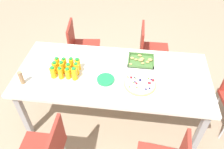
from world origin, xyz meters
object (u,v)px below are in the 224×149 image
chair_far_left (80,45)px  juice_bottle_5 (62,68)px  juice_bottle_2 (68,74)px  napkin_stack (111,56)px  juice_bottle_6 (69,69)px  juice_bottle_9 (64,63)px  juice_bottle_8 (58,63)px  snack_tray (141,61)px  juice_bottle_7 (77,69)px  party_table (113,77)px  juice_bottle_4 (55,67)px  chair_far_right (150,48)px  fruit_pizza (140,84)px  cardboard_tube (21,78)px  juice_bottle_10 (72,64)px  juice_bottle_1 (61,73)px  juice_bottle_11 (78,64)px  plate_stack (106,80)px  juice_bottle_0 (53,72)px  juice_bottle_3 (74,74)px

chair_far_left → juice_bottle_5: 0.88m
juice_bottle_2 → napkin_stack: juice_bottle_2 is taller
juice_bottle_6 → juice_bottle_9: (-0.07, 0.08, -0.00)m
juice_bottle_8 → juice_bottle_9: bearing=0.7°
juice_bottle_8 → snack_tray: (0.90, 0.21, -0.05)m
juice_bottle_7 → party_table: bearing=8.7°
party_table → juice_bottle_4: (-0.61, -0.06, 0.13)m
chair_far_right → fruit_pizza: 0.99m
cardboard_tube → juice_bottle_10: bearing=32.7°
cardboard_tube → juice_bottle_1: bearing=18.7°
juice_bottle_5 → juice_bottle_11: bearing=27.1°
juice_bottle_9 → juice_bottle_11: juice_bottle_11 is taller
party_table → cardboard_tube: bearing=-163.6°
party_table → juice_bottle_1: size_ratio=14.57×
chair_far_right → juice_bottle_4: size_ratio=5.91×
chair_far_right → cardboard_tube: (-1.31, -1.08, 0.31)m
chair_far_left → plate_stack: (0.50, -0.89, 0.25)m
party_table → juice_bottle_8: 0.62m
juice_bottle_8 → cardboard_tube: (-0.29, -0.28, 0.01)m
juice_bottle_2 → juice_bottle_4: (-0.16, 0.07, 0.00)m
party_table → juice_bottle_5: juice_bottle_5 is taller
juice_bottle_2 → snack_tray: juice_bottle_2 is taller
party_table → juice_bottle_9: 0.55m
juice_bottle_0 → juice_bottle_8: 0.15m
party_table → juice_bottle_0: juice_bottle_0 is taller
snack_tray → juice_bottle_0: bearing=-157.9°
juice_bottle_4 → plate_stack: 0.55m
juice_bottle_7 → juice_bottle_9: 0.17m
fruit_pizza → plate_stack: 0.35m
juice_bottle_0 → juice_bottle_9: juice_bottle_0 is taller
juice_bottle_2 → napkin_stack: size_ratio=0.87×
chair_far_right → plate_stack: 1.08m
napkin_stack → cardboard_tube: (-0.84, -0.54, 0.06)m
juice_bottle_9 → fruit_pizza: bearing=-10.6°
juice_bottle_4 → juice_bottle_3: bearing=-18.2°
party_table → juice_bottle_11: size_ratio=14.50×
juice_bottle_3 → juice_bottle_4: size_ratio=1.07×
juice_bottle_9 → chair_far_right: bearing=40.1°
juice_bottle_7 → juice_bottle_9: size_ratio=1.13×
chair_far_left → juice_bottle_6: size_ratio=6.25×
juice_bottle_5 → juice_bottle_4: bearing=-177.0°
snack_tray → cardboard_tube: (-1.18, -0.49, 0.06)m
juice_bottle_1 → snack_tray: juice_bottle_1 is taller
juice_bottle_1 → party_table: bearing=14.7°
juice_bottle_6 → fruit_pizza: bearing=-5.5°
chair_far_right → juice_bottle_3: size_ratio=5.52×
juice_bottle_0 → napkin_stack: size_ratio=0.90×
cardboard_tube → juice_bottle_9: bearing=38.2°
juice_bottle_6 → snack_tray: size_ratio=0.46×
juice_bottle_5 → juice_bottle_10: juice_bottle_5 is taller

